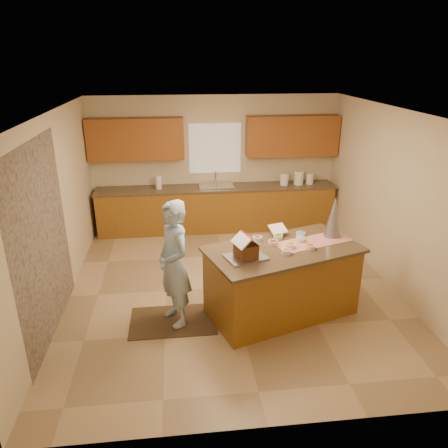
{
  "coord_description": "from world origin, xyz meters",
  "views": [
    {
      "loc": [
        -0.79,
        -5.86,
        3.43
      ],
      "look_at": [
        -0.1,
        0.2,
        1.0
      ],
      "focal_mm": 34.31,
      "sensor_mm": 36.0,
      "label": 1
    }
  ],
  "objects_px": {
    "tinsel_tree": "(334,217)",
    "boy": "(174,264)",
    "gingerbread_house": "(246,248)",
    "island_base": "(281,282)"
  },
  "relations": [
    {
      "from": "island_base",
      "to": "tinsel_tree",
      "type": "xyz_separation_m",
      "value": [
        0.79,
        0.32,
        0.82
      ]
    },
    {
      "from": "island_base",
      "to": "tinsel_tree",
      "type": "bearing_deg",
      "value": 3.67
    },
    {
      "from": "tinsel_tree",
      "to": "gingerbread_house",
      "type": "xyz_separation_m",
      "value": [
        -1.34,
        -0.56,
        -0.16
      ]
    },
    {
      "from": "boy",
      "to": "gingerbread_house",
      "type": "distance_m",
      "value": 0.97
    },
    {
      "from": "tinsel_tree",
      "to": "boy",
      "type": "distance_m",
      "value": 2.33
    },
    {
      "from": "island_base",
      "to": "boy",
      "type": "xyz_separation_m",
      "value": [
        -1.47,
        -0.06,
        0.4
      ]
    },
    {
      "from": "boy",
      "to": "gingerbread_house",
      "type": "bearing_deg",
      "value": 54.61
    },
    {
      "from": "boy",
      "to": "gingerbread_house",
      "type": "xyz_separation_m",
      "value": [
        0.92,
        -0.18,
        0.26
      ]
    },
    {
      "from": "island_base",
      "to": "boy",
      "type": "height_order",
      "value": "boy"
    },
    {
      "from": "tinsel_tree",
      "to": "boy",
      "type": "xyz_separation_m",
      "value": [
        -2.26,
        -0.38,
        -0.42
      ]
    }
  ]
}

